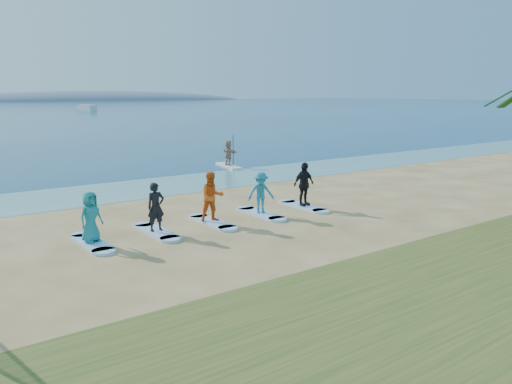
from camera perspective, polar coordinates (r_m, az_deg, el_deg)
ground at (r=16.55m, az=2.28°, el=-5.09°), size 600.00×600.00×0.00m
shallow_water at (r=25.43m, az=-12.43°, el=0.47°), size 600.00×600.00×0.00m
island_ridge at (r=329.63m, az=-17.45°, el=9.98°), size 220.00×56.00×18.00m
paddleboard at (r=31.96m, az=-3.14°, el=2.99°), size 1.27×3.08×0.12m
paddleboarder at (r=31.85m, az=-3.16°, el=4.50°), size 0.49×1.47×1.57m
boat_offshore_b at (r=137.82m, az=-18.73°, el=8.77°), size 3.45×6.28×1.57m
surfboard_0 at (r=16.50m, az=-18.20°, el=-5.55°), size 0.70×2.20×0.09m
student_0 at (r=16.29m, az=-18.38°, el=-2.71°), size 0.91×0.76×1.60m
surfboard_1 at (r=17.24m, az=-11.26°, el=-4.48°), size 0.70×2.20×0.09m
student_1 at (r=17.03m, az=-11.38°, el=-1.68°), size 0.61×0.41×1.64m
surfboard_2 at (r=18.21m, az=-5.00°, el=-3.45°), size 0.70×2.20×0.09m
student_2 at (r=17.99m, az=-5.05°, el=-0.54°), size 1.01×0.87×1.80m
surfboard_3 at (r=19.37m, az=0.56°, el=-2.50°), size 0.70×2.20×0.09m
student_3 at (r=19.19m, az=0.57°, el=-0.07°), size 1.17×0.91×1.59m
surfboard_4 at (r=20.71m, az=5.44°, el=-1.65°), size 0.70×2.20×0.09m
student_4 at (r=20.52m, az=5.49°, el=0.91°), size 1.07×0.48×1.79m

